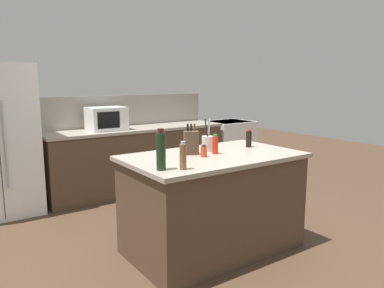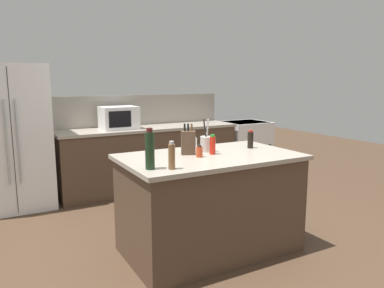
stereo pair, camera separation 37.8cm
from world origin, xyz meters
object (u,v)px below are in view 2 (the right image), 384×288
Objects in this scene: utensil_crock at (206,143)px; hot_sauce_bottle at (213,145)px; microwave at (119,118)px; spice_jar_paprika at (199,152)px; refrigerator at (11,138)px; salt_shaker at (195,143)px; range_oven at (245,148)px; knife_block at (188,142)px; wine_bottle at (150,150)px; pepper_grinder at (172,156)px; soy_sauce_bottle at (250,140)px.

utensil_crock is 1.72× the size of hot_sauce_bottle.
microwave is 4.55× the size of spice_jar_paprika.
refrigerator is 16.30× the size of salt_shaker.
hot_sauce_bottle is 1.67× the size of salt_shaker.
range_oven is (3.62, -0.05, -0.45)m from refrigerator.
refrigerator is at bearing 147.47° from knife_block.
knife_block is (-0.01, -2.07, -0.05)m from microwave.
wine_bottle is (-0.76, -0.40, 0.07)m from utensil_crock.
salt_shaker is at bearing -83.26° from microwave.
hot_sauce_bottle is (-2.03, -2.18, 0.56)m from range_oven.
salt_shaker is at bearing 40.17° from wine_bottle.
pepper_grinder is at bearing -106.48° from knife_block.
microwave reaches higher than range_oven.
hot_sauce_bottle is at bearing -4.46° from knife_block.
soy_sauce_bottle is 0.57m from salt_shaker.
salt_shaker is at bearing 86.96° from hot_sauce_bottle.
range_oven is at bearing -0.00° from microwave.
hot_sauce_bottle reaches higher than salt_shaker.
microwave is 2.71× the size of soy_sauce_bottle.
refrigerator reaches higher than spice_jar_paprika.
spice_jar_paprika is (-0.19, -0.43, -0.00)m from salt_shaker.
knife_block is 0.89× the size of wine_bottle.
microwave is 2.24m from spice_jar_paprika.
salt_shaker is (-2.01, -1.80, 0.52)m from range_oven.
microwave is at bearing 95.04° from hot_sauce_bottle.
knife_block is at bearing -129.23° from salt_shaker.
soy_sauce_bottle reaches higher than salt_shaker.
wine_bottle reaches higher than range_oven.
salt_shaker is 1.01× the size of spice_jar_paprika.
knife_block reaches higher than pepper_grinder.
knife_block is at bearing 99.42° from spice_jar_paprika.
soy_sauce_bottle is (0.51, 0.08, -0.00)m from hot_sauce_bottle.
wine_bottle is (-0.55, -2.45, -0.01)m from microwave.
knife_block is 1.30× the size of pepper_grinder.
knife_block is 0.60m from pepper_grinder.
pepper_grinder is 2.02× the size of spice_jar_paprika.
refrigerator is 3.01m from soy_sauce_bottle.
refrigerator reaches higher than knife_block.
soy_sauce_bottle is at bearing -125.98° from range_oven.
knife_block is 0.35m from salt_shaker.
hot_sauce_bottle is 0.19m from spice_jar_paprika.
utensil_crock is at bearing 38.34° from pepper_grinder.
soy_sauce_bottle is at bearing 22.14° from knife_block.
utensil_crock is at bearing -84.19° from microwave.
knife_block is 2.59× the size of salt_shaker.
microwave reaches higher than salt_shaker.
salt_shaker is at bearing 65.89° from spice_jar_paprika.
pepper_grinder is (0.99, -2.58, 0.13)m from refrigerator.
microwave is 4.49× the size of salt_shaker.
utensil_crock is at bearing 173.88° from soy_sauce_bottle.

